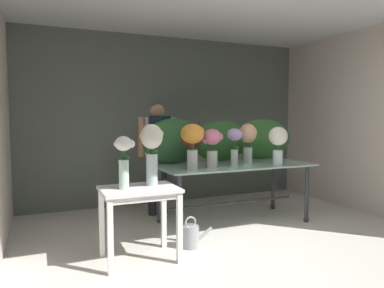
{
  "coord_description": "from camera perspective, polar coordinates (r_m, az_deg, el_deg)",
  "views": [
    {
      "loc": [
        -2.02,
        -2.19,
        1.42
      ],
      "look_at": [
        -0.42,
        1.52,
        1.1
      ],
      "focal_mm": 33.58,
      "sensor_mm": 36.0,
      "label": 1
    }
  ],
  "objects": [
    {
      "name": "foliage_backdrop",
      "position": [
        5.05,
        4.86,
        0.59
      ],
      "size": [
        2.32,
        0.22,
        0.6
      ],
      "color": "#28562D",
      "rests_on": "display_table_glass"
    },
    {
      "name": "vase_lilac_ranunculus",
      "position": [
        4.56,
        6.78,
        0.4
      ],
      "size": [
        0.21,
        0.2,
        0.48
      ],
      "color": "silver",
      "rests_on": "display_table_glass"
    },
    {
      "name": "vase_crimson_roses",
      "position": [
        4.54,
        0.04,
        0.03
      ],
      "size": [
        0.25,
        0.2,
        0.47
      ],
      "color": "silver",
      "rests_on": "display_table_glass"
    },
    {
      "name": "ceiling_slab",
      "position": [
        4.6,
        4.09,
        21.29
      ],
      "size": [
        4.99,
        3.56,
        0.12
      ],
      "primitive_type": "cube",
      "color": "silver",
      "rests_on": "wall_back"
    },
    {
      "name": "vase_cream_lisianthus_tall",
      "position": [
        3.6,
        -6.44,
        -0.5
      ],
      "size": [
        0.24,
        0.22,
        0.62
      ],
      "color": "silver",
      "rests_on": "side_table_white"
    },
    {
      "name": "vase_ivory_snapdragons",
      "position": [
        4.69,
        13.53,
        0.38
      ],
      "size": [
        0.26,
        0.24,
        0.5
      ],
      "color": "silver",
      "rests_on": "display_table_glass"
    },
    {
      "name": "vase_peach_dahlias",
      "position": [
        4.86,
        8.89,
        0.9
      ],
      "size": [
        0.24,
        0.23,
        0.53
      ],
      "color": "silver",
      "rests_on": "display_table_glass"
    },
    {
      "name": "ground_plane",
      "position": [
        4.62,
        3.89,
        -13.4
      ],
      "size": [
        7.56,
        7.56,
        0.0
      ],
      "primitive_type": "plane",
      "color": "silver"
    },
    {
      "name": "vase_white_roses_tall",
      "position": [
        3.48,
        -10.75,
        -2.31
      ],
      "size": [
        0.2,
        0.16,
        0.51
      ],
      "color": "silver",
      "rests_on": "side_table_white"
    },
    {
      "name": "florist",
      "position": [
        5.13,
        -5.49,
        -0.4
      ],
      "size": [
        0.56,
        0.24,
        1.6
      ],
      "color": "#232328",
      "rests_on": "ground"
    },
    {
      "name": "display_table_glass",
      "position": [
        4.78,
        6.6,
        -4.49
      ],
      "size": [
        2.02,
        0.94,
        0.79
      ],
      "color": "#ABD0BD",
      "rests_on": "ground"
    },
    {
      "name": "wall_back",
      "position": [
        5.98,
        -3.6,
        3.77
      ],
      "size": [
        4.87,
        0.12,
        2.69
      ],
      "primitive_type": "cube",
      "color": "slate",
      "rests_on": "ground"
    },
    {
      "name": "vase_rosy_tulips",
      "position": [
        4.39,
        3.23,
        -0.01
      ],
      "size": [
        0.26,
        0.22,
        0.48
      ],
      "color": "silver",
      "rests_on": "display_table_glass"
    },
    {
      "name": "side_table_white",
      "position": [
        3.58,
        -8.37,
        -8.47
      ],
      "size": [
        0.74,
        0.55,
        0.72
      ],
      "color": "white",
      "rests_on": "ground"
    },
    {
      "name": "vase_sunset_stock",
      "position": [
        4.22,
        0.09,
        0.7
      ],
      "size": [
        0.3,
        0.28,
        0.54
      ],
      "color": "silver",
      "rests_on": "display_table_glass"
    },
    {
      "name": "wall_right",
      "position": [
        5.92,
        25.44,
        3.34
      ],
      "size": [
        0.12,
        3.56,
        2.69
      ],
      "primitive_type": "cube",
      "color": "beige",
      "rests_on": "ground"
    },
    {
      "name": "watering_can",
      "position": [
        3.99,
        -0.18,
        -14.41
      ],
      "size": [
        0.35,
        0.18,
        0.34
      ],
      "color": "#999EA3",
      "rests_on": "ground"
    }
  ]
}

